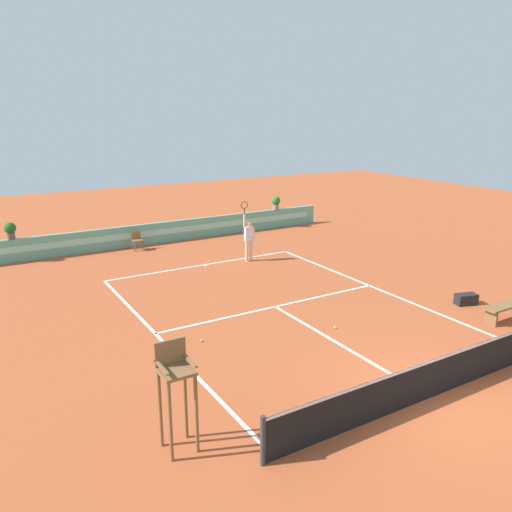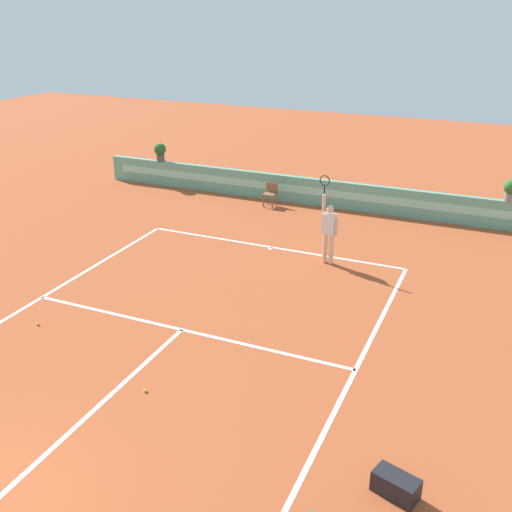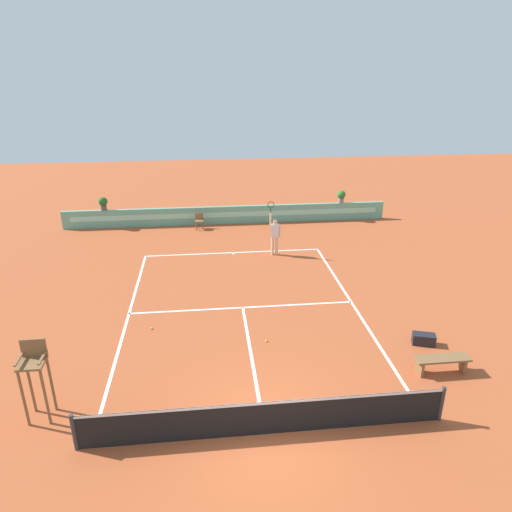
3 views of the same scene
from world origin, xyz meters
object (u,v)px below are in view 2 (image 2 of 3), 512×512
(tennis_player, at_px, (329,229))
(tennis_ball_mid_court, at_px, (38,324))
(ball_kid_chair, at_px, (270,193))
(tennis_ball_near_baseline, at_px, (145,391))
(gear_bag, at_px, (396,485))
(potted_plant_far_left, at_px, (160,151))
(potted_plant_far_right, at_px, (511,189))

(tennis_player, bearing_deg, tennis_ball_mid_court, -129.49)
(ball_kid_chair, distance_m, tennis_player, 5.51)
(tennis_ball_near_baseline, bearing_deg, gear_bag, -7.82)
(tennis_ball_mid_court, height_order, potted_plant_far_left, potted_plant_far_left)
(tennis_player, height_order, tennis_ball_near_baseline, tennis_player)
(gear_bag, relative_size, potted_plant_far_left, 0.97)
(ball_kid_chair, relative_size, tennis_player, 0.33)
(tennis_player, height_order, tennis_ball_mid_court, tennis_player)
(ball_kid_chair, height_order, gear_bag, ball_kid_chair)
(gear_bag, distance_m, tennis_ball_mid_court, 8.94)
(ball_kid_chair, xyz_separation_m, tennis_ball_mid_court, (-1.61, -10.43, -0.44))
(tennis_ball_near_baseline, relative_size, potted_plant_far_right, 0.09)
(tennis_ball_near_baseline, height_order, potted_plant_far_right, potted_plant_far_right)
(tennis_ball_mid_court, bearing_deg, ball_kid_chair, 81.23)
(gear_bag, bearing_deg, tennis_player, 114.08)
(tennis_player, xyz_separation_m, potted_plant_far_left, (-8.64, 4.95, 0.36))
(tennis_ball_mid_court, bearing_deg, potted_plant_far_right, 49.04)
(ball_kid_chair, distance_m, tennis_ball_mid_court, 10.56)
(tennis_player, distance_m, tennis_ball_near_baseline, 7.60)
(tennis_player, xyz_separation_m, tennis_ball_near_baseline, (-1.36, -7.41, -1.02))
(gear_bag, xyz_separation_m, tennis_ball_near_baseline, (-4.98, 0.68, -0.15))
(potted_plant_far_right, relative_size, potted_plant_far_left, 1.00)
(tennis_ball_mid_court, distance_m, potted_plant_far_right, 14.84)
(tennis_ball_mid_court, height_order, potted_plant_far_right, potted_plant_far_right)
(potted_plant_far_right, bearing_deg, tennis_player, -132.72)
(gear_bag, height_order, potted_plant_far_right, potted_plant_far_right)
(tennis_player, height_order, potted_plant_far_left, tennis_player)
(ball_kid_chair, xyz_separation_m, tennis_ball_near_baseline, (2.15, -11.63, -0.44))
(gear_bag, height_order, tennis_player, tennis_player)
(gear_bag, height_order, tennis_ball_near_baseline, gear_bag)
(potted_plant_far_right, bearing_deg, gear_bag, -94.15)
(potted_plant_far_left, bearing_deg, tennis_ball_mid_court, -72.49)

